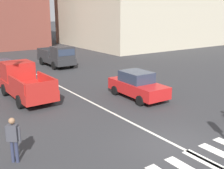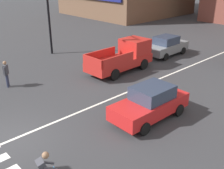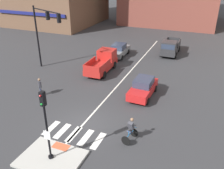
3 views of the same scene
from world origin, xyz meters
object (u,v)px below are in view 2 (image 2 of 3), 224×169
Objects in this scene: car_grey_westbound_distant at (167,46)px; car_red_eastbound_mid at (150,103)px; pickup_truck_red_westbound_far at (124,57)px; pedestrian_at_curb_left at (6,72)px.

car_red_eastbound_mid is (5.79, -9.20, 0.00)m from car_grey_westbound_distant.
pickup_truck_red_westbound_far is 7.96m from pedestrian_at_curb_left.
pedestrian_at_curb_left is at bearing -157.76° from car_red_eastbound_mid.
car_grey_westbound_distant and car_red_eastbound_mid have the same top height.
car_grey_westbound_distant is 12.92m from pedestrian_at_curb_left.
pickup_truck_red_westbound_far is at bearing 69.91° from pedestrian_at_curb_left.
pickup_truck_red_westbound_far is at bearing -89.03° from car_grey_westbound_distant.
car_red_eastbound_mid is at bearing -35.21° from pickup_truck_red_westbound_far.
car_red_eastbound_mid is 6.98m from pickup_truck_red_westbound_far.
pickup_truck_red_westbound_far is (0.09, -5.17, 0.17)m from car_grey_westbound_distant.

